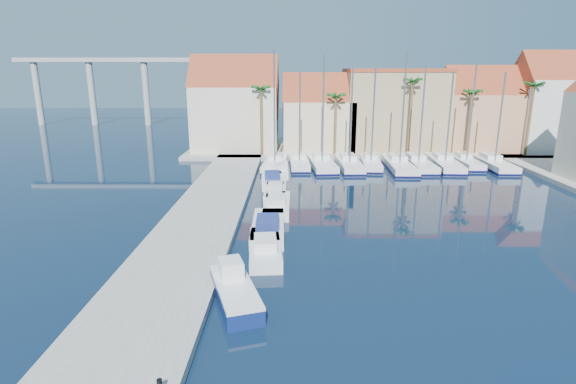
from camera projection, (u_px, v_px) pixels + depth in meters
The scene contains 32 objects.
ground at pixel (332, 326), 21.16m from camera, with size 260.00×260.00×0.00m, color black.
quay_west at pixel (198, 225), 34.20m from camera, with size 6.00×77.00×0.50m, color gray.
shore_north at pixel (371, 150), 67.36m from camera, with size 54.00×16.00×0.50m, color gray.
fishing_boat at pixel (235, 290), 23.32m from camera, with size 3.42×5.76×1.91m.
motorboat_west_0 at pixel (265, 248), 29.19m from camera, with size 2.48×6.39×1.40m.
motorboat_west_1 at pixel (268, 227), 33.15m from camera, with size 2.47×7.31×1.40m.
motorboat_west_2 at pixel (277, 205), 38.66m from camera, with size 2.20×6.75×1.40m.
motorboat_west_3 at pixel (275, 192), 42.72m from camera, with size 1.98×6.05×1.40m.
motorboat_west_4 at pixel (272, 179), 47.72m from camera, with size 2.68×7.05×1.40m.
motorboat_west_5 at pixel (280, 171), 51.90m from camera, with size 1.99×5.84×1.40m.
motorboat_west_6 at pixel (279, 160), 58.35m from camera, with size 2.42×5.97×1.40m.
sailboat_0 at pixel (275, 163), 55.75m from camera, with size 3.25×9.54×14.12m.
sailboat_1 at pixel (299, 162), 56.17m from camera, with size 2.61×8.75×11.61m.
sailboat_2 at pixel (321, 163), 55.95m from camera, with size 3.60×10.59×13.52m.
sailboat_3 at pixel (349, 164), 55.48m from camera, with size 2.88×9.76×12.08m.
sailboat_4 at pixel (371, 163), 55.91m from camera, with size 2.91×8.59×12.08m.
sailboat_5 at pixel (399, 164), 55.11m from camera, with size 3.24×10.94×13.62m.
sailboat_6 at pixel (417, 163), 55.77m from camera, with size 2.70×10.14×12.29m.
sailboat_7 at pixel (444, 163), 56.03m from camera, with size 3.52×10.66×11.50m.
sailboat_8 at pixel (465, 161), 56.59m from camera, with size 2.20×8.26×12.57m.
sailboat_9 at pixel (493, 163), 55.80m from camera, with size 2.95×10.09×11.56m.
building_0 at pixel (236, 108), 64.92m from camera, with size 12.30×9.00×13.50m.
building_1 at pixel (319, 116), 65.15m from camera, with size 10.30×8.00×11.00m.
building_2 at pixel (393, 109), 65.78m from camera, with size 14.20×10.20×11.50m.
building_3 at pixel (478, 113), 64.82m from camera, with size 10.30×8.00×12.00m.
building_4 at pixel (545, 105), 63.50m from camera, with size 8.30×8.00×14.00m.
palm_0 at pixel (261, 91), 59.40m from camera, with size 2.60×2.60×10.15m.
palm_1 at pixel (336, 98), 59.56m from camera, with size 2.60×2.60×9.15m.
palm_2 at pixel (413, 84), 59.00m from camera, with size 2.60×2.60×11.15m.
palm_3 at pixel (472, 95), 59.30m from camera, with size 2.60×2.60×9.65m.
palm_4 at pixel (534, 88), 58.99m from camera, with size 2.60×2.60×10.65m.
viaduct at pixel (122, 78), 97.97m from camera, with size 48.00×2.20×14.45m.
Camera 1 is at (-1.90, -18.80, 11.61)m, focal length 28.00 mm.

